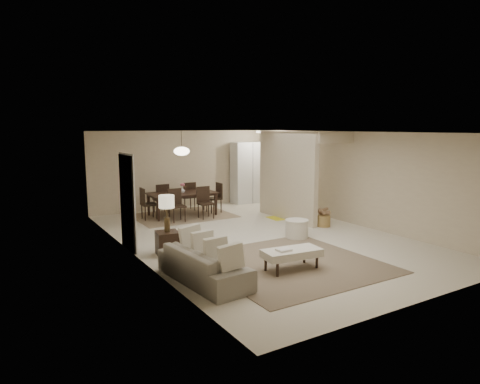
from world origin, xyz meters
TOP-DOWN VIEW (x-y plane):
  - floor at (0.00, 0.00)m, footprint 9.00×9.00m
  - ceiling at (0.00, 0.00)m, footprint 9.00×9.00m
  - back_wall at (0.00, 4.50)m, footprint 6.00×0.00m
  - left_wall at (-3.00, 0.00)m, footprint 0.00×9.00m
  - right_wall at (3.00, 0.00)m, footprint 0.00×9.00m
  - partition at (1.80, 1.25)m, footprint 0.15×2.50m
  - doorway at (-2.97, 0.60)m, footprint 0.04×0.90m
  - pantry_cabinet at (2.35, 4.15)m, footprint 1.20×0.55m
  - flush_light at (2.30, 3.20)m, footprint 0.44×0.44m
  - living_rug at (-0.59, -2.01)m, footprint 3.20×3.20m
  - sofa at (-2.45, -2.01)m, footprint 2.04×0.95m
  - ottoman_bench at (-0.79, -2.31)m, footprint 1.14×0.62m
  - side_table at (-2.40, -0.23)m, footprint 0.51×0.51m
  - table_lamp at (-2.40, -0.23)m, footprint 0.32×0.32m
  - round_pouf at (0.74, -0.55)m, footprint 0.56×0.56m
  - wicker_basket at (2.09, 0.00)m, footprint 0.43×0.43m
  - dining_rug at (-0.55, 3.21)m, footprint 2.80×2.10m
  - dining_table at (-0.55, 3.21)m, footprint 2.01×1.16m
  - dining_chairs at (-0.55, 3.21)m, footprint 2.47×1.81m
  - vase at (-0.55, 3.21)m, footprint 0.19×0.19m
  - yellow_mat at (1.92, 1.46)m, footprint 1.01×0.64m
  - pendant_light at (-0.55, 3.21)m, footprint 0.46×0.46m

SIDE VIEW (x-z plane):
  - floor at x=0.00m, z-range 0.00..0.00m
  - living_rug at x=-0.59m, z-range 0.00..0.01m
  - dining_rug at x=-0.55m, z-range 0.00..0.01m
  - yellow_mat at x=1.92m, z-range 0.00..0.01m
  - wicker_basket at x=2.09m, z-range 0.00..0.30m
  - round_pouf at x=0.74m, z-range 0.00..0.43m
  - side_table at x=-2.40m, z-range 0.00..0.49m
  - sofa at x=-2.45m, z-range 0.00..0.58m
  - ottoman_bench at x=-0.79m, z-range 0.12..0.51m
  - dining_table at x=-0.55m, z-range 0.00..0.69m
  - dining_chairs at x=-0.55m, z-range 0.00..0.92m
  - vase at x=-0.55m, z-range 0.69..0.85m
  - doorway at x=-2.97m, z-range 0.00..2.04m
  - pantry_cabinet at x=2.35m, z-range 0.00..2.10m
  - table_lamp at x=-2.40m, z-range 0.67..1.43m
  - back_wall at x=0.00m, z-range -1.75..4.25m
  - left_wall at x=-3.00m, z-range -3.25..5.75m
  - right_wall at x=3.00m, z-range -3.25..5.75m
  - partition at x=1.80m, z-range 0.00..2.50m
  - pendant_light at x=-0.55m, z-range 1.57..2.27m
  - flush_light at x=2.30m, z-range 2.44..2.48m
  - ceiling at x=0.00m, z-range 2.50..2.50m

